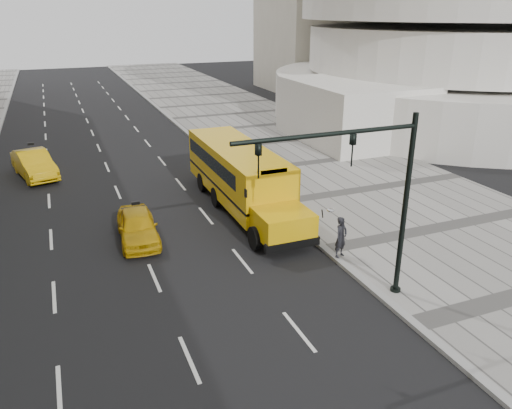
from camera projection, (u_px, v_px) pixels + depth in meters
name	position (u px, v px, depth m)	size (l,w,h in m)	color
ground	(154.00, 224.00, 23.23)	(140.00, 140.00, 0.00)	black
sidewalk_museum	(372.00, 189.00, 27.40)	(12.00, 140.00, 0.15)	gray
curb_museum	(272.00, 204.00, 25.30)	(0.30, 140.00, 0.15)	gray
school_bus	(239.00, 172.00, 24.74)	(2.96, 11.56, 3.19)	#E3AA09
taxi_near	(138.00, 226.00, 21.29)	(1.59, 3.96, 1.35)	#D19F0C
taxi_far	(34.00, 164.00, 29.38)	(1.65, 4.73, 1.56)	#D19F0C
pedestrian	(341.00, 237.00, 19.55)	(0.61, 0.40, 1.68)	black
traffic_signal	(371.00, 190.00, 15.51)	(6.18, 0.36, 6.40)	black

